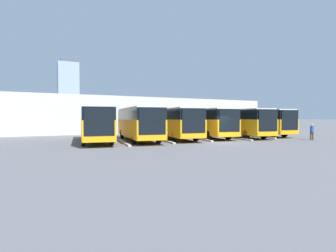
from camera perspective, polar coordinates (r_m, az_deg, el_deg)
The scene contains 15 objects.
ground_plane at distance 25.09m, azimuth 11.60°, elevation -3.56°, with size 600.00×600.00×0.00m, color #5B5B60.
bus_0 at distance 36.24m, azimuth 19.07°, elevation 0.97°, with size 4.08×11.17×3.31m.
curb_divider_0 at distance 33.69m, azimuth 18.52°, elevation -2.11°, with size 0.24×6.96×0.15m, color #B2B2AD.
bus_1 at distance 32.79m, azimuth 14.91°, elevation 0.92°, with size 4.08×11.17×3.31m.
curb_divider_1 at distance 30.29m, azimuth 13.94°, elevation -2.50°, with size 0.24×6.96×0.15m, color #B2B2AD.
bus_2 at distance 30.94m, azimuth 7.95°, elevation 0.91°, with size 4.08×11.17×3.31m.
curb_divider_2 at distance 28.52m, azimuth 6.31°, elevation -2.73°, with size 0.24×6.96×0.15m, color #B2B2AD.
bus_3 at distance 28.65m, azimuth 1.19°, elevation 0.85°, with size 4.08×11.17×3.31m.
curb_divider_3 at distance 26.37m, azimuth -1.20°, elevation -3.10°, with size 0.24×6.96×0.15m, color #B2B2AD.
bus_4 at distance 26.66m, azimuth -6.48°, elevation 0.76°, with size 4.08×11.17×3.31m.
curb_divider_4 at distance 24.57m, azimuth -9.76°, elevation -3.49°, with size 0.24×6.96×0.15m, color #B2B2AD.
bus_5 at distance 25.96m, azimuth -15.53°, elevation 0.68°, with size 4.08×11.17×3.31m.
pedestrian at distance 30.92m, azimuth 28.84°, elevation -1.06°, with size 0.51×0.51×1.67m.
station_building at distance 45.10m, azimuth -6.58°, elevation 2.38°, with size 43.98×13.92×5.47m.
office_tower at distance 232.72m, azimuth -20.92°, elevation 7.11°, with size 15.98×15.98×49.27m.
Camera 1 is at (15.46, 19.61, 2.36)m, focal length 28.00 mm.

